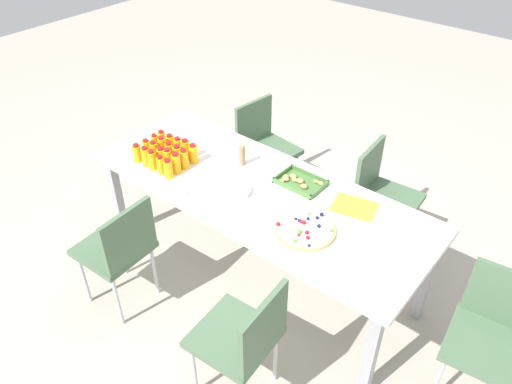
{
  "coord_description": "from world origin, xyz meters",
  "views": [
    {
      "loc": [
        1.59,
        -1.95,
        2.61
      ],
      "look_at": [
        0.04,
        -0.06,
        0.76
      ],
      "focal_mm": 34.75,
      "sensor_mm": 36.0,
      "label": 1
    }
  ],
  "objects_px": {
    "chair_far_left": "(264,143)",
    "napkin_stack": "(184,185)",
    "chair_near_left": "(120,247)",
    "juice_bottle_2": "(152,160)",
    "juice_bottle_10": "(155,144)",
    "juice_bottle_6": "(154,151)",
    "juice_bottle_1": "(146,157)",
    "paper_folder": "(354,207)",
    "plate_stack": "(237,191)",
    "juice_bottle_11": "(162,147)",
    "juice_bottle_17": "(178,147)",
    "juice_bottle_7": "(161,156)",
    "chair_near_right": "(245,337)",
    "juice_bottle_12": "(169,152)",
    "juice_bottle_18": "(185,150)",
    "party_table": "(258,196)",
    "juice_bottle_8": "(168,159)",
    "juice_bottle_3": "(161,165)",
    "juice_bottle_15": "(162,140)",
    "chair_end": "(493,331)",
    "juice_bottle_16": "(170,143)",
    "juice_bottle_14": "(184,159)",
    "juice_bottle_5": "(147,149)",
    "juice_bottle_19": "(193,154)",
    "cardboard_tube": "(242,155)",
    "juice_bottle_9": "(176,163)",
    "juice_bottle_13": "(177,155)",
    "chair_far_right": "(381,191)",
    "snack_tray": "(300,182)",
    "juice_bottle_0": "(137,153)",
    "juice_bottle_4": "(168,169)",
    "fruit_pizza": "(305,229)"
  },
  "relations": [
    {
      "from": "juice_bottle_6",
      "to": "chair_near_left",
      "type": "bearing_deg",
      "value": -64.73
    },
    {
      "from": "juice_bottle_8",
      "to": "juice_bottle_5",
      "type": "bearing_deg",
      "value": 179.84
    },
    {
      "from": "juice_bottle_16",
      "to": "snack_tray",
      "type": "height_order",
      "value": "juice_bottle_16"
    },
    {
      "from": "juice_bottle_11",
      "to": "juice_bottle_17",
      "type": "bearing_deg",
      "value": 44.35
    },
    {
      "from": "juice_bottle_10",
      "to": "juice_bottle_16",
      "type": "xyz_separation_m",
      "value": [
        0.07,
        0.08,
        -0.01
      ]
    },
    {
      "from": "napkin_stack",
      "to": "chair_end",
      "type": "bearing_deg",
      "value": 10.4
    },
    {
      "from": "snack_tray",
      "to": "juice_bottle_12",
      "type": "bearing_deg",
      "value": -158.23
    },
    {
      "from": "chair_near_left",
      "to": "juice_bottle_2",
      "type": "xyz_separation_m",
      "value": [
        -0.19,
        0.48,
        0.31
      ]
    },
    {
      "from": "juice_bottle_17",
      "to": "juice_bottle_13",
      "type": "bearing_deg",
      "value": -46.07
    },
    {
      "from": "juice_bottle_16",
      "to": "napkin_stack",
      "type": "relative_size",
      "value": 0.89
    },
    {
      "from": "chair_near_right",
      "to": "juice_bottle_17",
      "type": "bearing_deg",
      "value": 54.47
    },
    {
      "from": "juice_bottle_11",
      "to": "fruit_pizza",
      "type": "relative_size",
      "value": 0.43
    },
    {
      "from": "juice_bottle_7",
      "to": "juice_bottle_17",
      "type": "relative_size",
      "value": 0.94
    },
    {
      "from": "juice_bottle_3",
      "to": "juice_bottle_15",
      "type": "relative_size",
      "value": 0.96
    },
    {
      "from": "juice_bottle_5",
      "to": "napkin_stack",
      "type": "bearing_deg",
      "value": -10.4
    },
    {
      "from": "chair_near_right",
      "to": "juice_bottle_12",
      "type": "height_order",
      "value": "juice_bottle_12"
    },
    {
      "from": "juice_bottle_1",
      "to": "juice_bottle_14",
      "type": "distance_m",
      "value": 0.26
    },
    {
      "from": "party_table",
      "to": "juice_bottle_8",
      "type": "xyz_separation_m",
      "value": [
        -0.6,
        -0.2,
        0.13
      ]
    },
    {
      "from": "juice_bottle_2",
      "to": "juice_bottle_9",
      "type": "bearing_deg",
      "value": 27.04
    },
    {
      "from": "chair_far_left",
      "to": "paper_folder",
      "type": "height_order",
      "value": "chair_far_left"
    },
    {
      "from": "juice_bottle_10",
      "to": "snack_tray",
      "type": "relative_size",
      "value": 0.48
    },
    {
      "from": "cardboard_tube",
      "to": "juice_bottle_9",
      "type": "bearing_deg",
      "value": -128.94
    },
    {
      "from": "juice_bottle_8",
      "to": "plate_stack",
      "type": "relative_size",
      "value": 0.88
    },
    {
      "from": "juice_bottle_0",
      "to": "juice_bottle_13",
      "type": "height_order",
      "value": "juice_bottle_13"
    },
    {
      "from": "juice_bottle_5",
      "to": "juice_bottle_3",
      "type": "bearing_deg",
      "value": -17.83
    },
    {
      "from": "juice_bottle_10",
      "to": "juice_bottle_6",
      "type": "bearing_deg",
      "value": -45.27
    },
    {
      "from": "juice_bottle_9",
      "to": "chair_far_left",
      "type": "bearing_deg",
      "value": 92.17
    },
    {
      "from": "chair_far_left",
      "to": "chair_end",
      "type": "bearing_deg",
      "value": 78.2
    },
    {
      "from": "chair_far_left",
      "to": "napkin_stack",
      "type": "relative_size",
      "value": 5.53
    },
    {
      "from": "chair_far_left",
      "to": "juice_bottle_1",
      "type": "bearing_deg",
      "value": -2.9
    },
    {
      "from": "juice_bottle_7",
      "to": "juice_bottle_11",
      "type": "relative_size",
      "value": 0.88
    },
    {
      "from": "juice_bottle_1",
      "to": "juice_bottle_17",
      "type": "bearing_deg",
      "value": 71.61
    },
    {
      "from": "juice_bottle_0",
      "to": "juice_bottle_10",
      "type": "bearing_deg",
      "value": 87.48
    },
    {
      "from": "juice_bottle_1",
      "to": "juice_bottle_4",
      "type": "distance_m",
      "value": 0.22
    },
    {
      "from": "juice_bottle_1",
      "to": "paper_folder",
      "type": "bearing_deg",
      "value": 20.52
    },
    {
      "from": "plate_stack",
      "to": "juice_bottle_19",
      "type": "bearing_deg",
      "value": 169.94
    },
    {
      "from": "chair_end",
      "to": "juice_bottle_14",
      "type": "distance_m",
      "value": 2.07
    },
    {
      "from": "juice_bottle_4",
      "to": "juice_bottle_9",
      "type": "relative_size",
      "value": 0.94
    },
    {
      "from": "chair_end",
      "to": "paper_folder",
      "type": "distance_m",
      "value": 0.99
    },
    {
      "from": "juice_bottle_11",
      "to": "juice_bottle_13",
      "type": "relative_size",
      "value": 1.08
    },
    {
      "from": "chair_far_right",
      "to": "juice_bottle_10",
      "type": "relative_size",
      "value": 5.79
    },
    {
      "from": "chair_far_left",
      "to": "plate_stack",
      "type": "xyz_separation_m",
      "value": [
        0.5,
        -0.89,
        0.26
      ]
    },
    {
      "from": "juice_bottle_16",
      "to": "paper_folder",
      "type": "height_order",
      "value": "juice_bottle_16"
    },
    {
      "from": "chair_near_right",
      "to": "chair_far_left",
      "type": "xyz_separation_m",
      "value": [
        -1.11,
        1.54,
        0.0
      ]
    },
    {
      "from": "juice_bottle_6",
      "to": "juice_bottle_18",
      "type": "bearing_deg",
      "value": 44.37
    },
    {
      "from": "chair_far_right",
      "to": "juice_bottle_16",
      "type": "xyz_separation_m",
      "value": [
        -1.24,
        -0.83,
        0.31
      ]
    },
    {
      "from": "chair_near_right",
      "to": "juice_bottle_12",
      "type": "xyz_separation_m",
      "value": [
        -1.21,
        0.64,
        0.31
      ]
    },
    {
      "from": "juice_bottle_12",
      "to": "napkin_stack",
      "type": "xyz_separation_m",
      "value": [
        0.29,
        -0.15,
        -0.06
      ]
    },
    {
      "from": "juice_bottle_2",
      "to": "juice_bottle_19",
      "type": "xyz_separation_m",
      "value": [
        0.15,
        0.23,
        -0.0
      ]
    },
    {
      "from": "juice_bottle_1",
      "to": "juice_bottle_19",
      "type": "bearing_deg",
      "value": 46.3
    }
  ]
}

